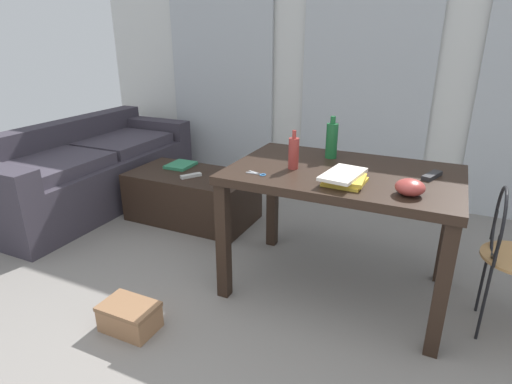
% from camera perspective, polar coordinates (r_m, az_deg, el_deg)
% --- Properties ---
extents(ground_plane, '(7.39, 7.39, 0.00)m').
position_cam_1_polar(ground_plane, '(2.71, 4.46, -13.40)').
color(ground_plane, gray).
extents(wall_back, '(5.91, 0.10, 2.59)m').
position_cam_1_polar(wall_back, '(4.13, 15.16, 16.98)').
color(wall_back, silver).
rests_on(wall_back, ground).
extents(curtains, '(4.20, 0.03, 2.24)m').
position_cam_1_polar(curtains, '(4.06, 14.69, 14.50)').
color(curtains, '#B2B7BC').
rests_on(curtains, ground).
extents(couch, '(0.91, 2.09, 0.75)m').
position_cam_1_polar(couch, '(4.24, -22.06, 2.65)').
color(couch, '#38333D').
rests_on(couch, ground).
extents(coffee_table, '(1.06, 0.59, 0.42)m').
position_cam_1_polar(coffee_table, '(3.64, -8.69, -0.57)').
color(coffee_table, black).
rests_on(coffee_table, ground).
extents(craft_table, '(1.30, 0.84, 0.79)m').
position_cam_1_polar(craft_table, '(2.49, 11.75, 0.54)').
color(craft_table, black).
rests_on(craft_table, ground).
extents(wire_chair, '(0.38, 0.38, 0.82)m').
position_cam_1_polar(wire_chair, '(2.51, 31.39, -6.26)').
color(wire_chair, '#B7844C').
rests_on(wire_chair, ground).
extents(bottle_near, '(0.07, 0.07, 0.26)m').
position_cam_1_polar(bottle_near, '(2.67, 10.33, 7.01)').
color(bottle_near, '#195B2D').
rests_on(bottle_near, craft_table).
extents(bottle_far, '(0.06, 0.06, 0.23)m').
position_cam_1_polar(bottle_far, '(2.42, 5.17, 5.36)').
color(bottle_far, '#99332D').
rests_on(bottle_far, craft_table).
extents(bowl, '(0.14, 0.14, 0.08)m').
position_cam_1_polar(bowl, '(2.16, 20.34, 0.61)').
color(bowl, '#9E3833').
rests_on(bowl, craft_table).
extents(book_stack, '(0.22, 0.32, 0.06)m').
position_cam_1_polar(book_stack, '(2.24, 12.02, 1.90)').
color(book_stack, gold).
rests_on(book_stack, craft_table).
extents(tv_remote_on_table, '(0.10, 0.17, 0.02)m').
position_cam_1_polar(tv_remote_on_table, '(2.48, 22.95, 2.09)').
color(tv_remote_on_table, '#232326').
rests_on(tv_remote_on_table, craft_table).
extents(scissors, '(0.12, 0.06, 0.00)m').
position_cam_1_polar(scissors, '(2.34, 0.35, 2.49)').
color(scissors, '#9EA0A5').
rests_on(scissors, craft_table).
extents(tv_remote_primary, '(0.12, 0.16, 0.02)m').
position_cam_1_polar(tv_remote_primary, '(3.52, -4.16, 2.62)').
color(tv_remote_primary, black).
rests_on(tv_remote_primary, coffee_table).
extents(tv_remote_secondary, '(0.13, 0.17, 0.03)m').
position_cam_1_polar(tv_remote_secondary, '(3.48, -8.89, 2.22)').
color(tv_remote_secondary, '#B7B7B2').
rests_on(tv_remote_secondary, coffee_table).
extents(magazine, '(0.21, 0.25, 0.03)m').
position_cam_1_polar(magazine, '(3.77, -10.27, 3.65)').
color(magazine, '#2D7F56').
rests_on(magazine, coffee_table).
extents(shoebox, '(0.31, 0.21, 0.16)m').
position_cam_1_polar(shoebox, '(2.47, -16.90, -16.00)').
color(shoebox, '#996B47').
rests_on(shoebox, ground).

